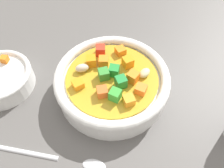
# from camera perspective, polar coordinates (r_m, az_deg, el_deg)

# --- Properties ---
(ground_plane) EXTENTS (1.40, 1.40, 0.02)m
(ground_plane) POSITION_cam_1_polar(r_m,az_deg,el_deg) (0.45, 0.00, -2.64)
(ground_plane) COLOR #565451
(soup_bowl_main) EXTENTS (0.21, 0.21, 0.07)m
(soup_bowl_main) POSITION_cam_1_polar(r_m,az_deg,el_deg) (0.41, 0.00, 0.46)
(soup_bowl_main) COLOR white
(soup_bowl_main) RESTS_ON ground_plane
(spoon) EXTENTS (0.19, 0.06, 0.01)m
(spoon) POSITION_cam_1_polar(r_m,az_deg,el_deg) (0.39, -14.08, -18.11)
(spoon) COLOR silver
(spoon) RESTS_ON ground_plane
(side_bowl_small) EXTENTS (0.13, 0.13, 0.05)m
(side_bowl_small) POSITION_cam_1_polar(r_m,az_deg,el_deg) (0.48, -27.00, 1.24)
(side_bowl_small) COLOR white
(side_bowl_small) RESTS_ON ground_plane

